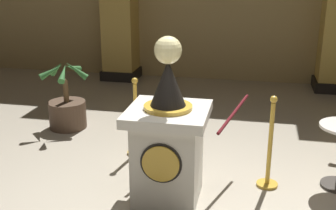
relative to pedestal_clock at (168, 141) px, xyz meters
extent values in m
cube|color=beige|center=(0.00, 0.00, -0.20)|extent=(0.65, 0.65, 0.91)
cube|color=beige|center=(0.00, 0.00, 0.30)|extent=(0.81, 0.81, 0.10)
cylinder|color=gold|center=(0.00, -0.34, -0.10)|extent=(0.37, 0.03, 0.37)
cylinder|color=black|center=(0.00, -0.33, -0.10)|extent=(0.41, 0.01, 0.41)
cylinder|color=gold|center=(0.00, 0.00, 0.37)|extent=(0.49, 0.49, 0.04)
cone|color=black|center=(0.00, 0.00, 0.62)|extent=(0.36, 0.36, 0.46)
cylinder|color=gold|center=(0.00, 0.00, 0.84)|extent=(0.03, 0.03, 0.07)
sphere|color=beige|center=(0.00, 0.00, 0.95)|extent=(0.27, 0.27, 0.27)
cylinder|color=gold|center=(1.04, 0.50, -0.64)|extent=(0.24, 0.24, 0.03)
cylinder|color=gold|center=(1.04, 0.50, -0.17)|extent=(0.05, 0.05, 0.98)
sphere|color=gold|center=(1.04, 0.50, 0.37)|extent=(0.08, 0.08, 0.08)
cylinder|color=gold|center=(-0.64, 1.02, -0.64)|extent=(0.24, 0.24, 0.03)
cylinder|color=gold|center=(-0.64, 1.02, -0.18)|extent=(0.05, 0.05, 0.96)
sphere|color=gold|center=(-0.64, 1.02, 0.34)|extent=(0.08, 0.08, 0.08)
cylinder|color=#591419|center=(0.62, 0.63, 0.13)|extent=(0.30, 0.86, 0.22)
cylinder|color=#591419|center=(-0.22, 0.89, 0.13)|extent=(0.30, 0.86, 0.22)
sphere|color=#591419|center=(0.20, 0.76, 0.04)|extent=(0.04, 0.04, 0.04)
cube|color=black|center=(-2.03, 4.76, -0.56)|extent=(0.74, 0.74, 0.20)
cube|color=black|center=(2.36, 4.76, -0.56)|extent=(0.79, 0.79, 0.20)
cylinder|color=#4C3828|center=(-1.92, 1.73, -0.45)|extent=(0.56, 0.56, 0.41)
cylinder|color=brown|center=(-1.92, 1.73, -0.07)|extent=(0.08, 0.08, 0.34)
cone|color=#2D662D|center=(-1.74, 1.76, 0.24)|extent=(0.36, 0.15, 0.31)
cone|color=#2D662D|center=(-1.87, 1.91, 0.24)|extent=(0.18, 0.38, 0.25)
cone|color=#2D662D|center=(-2.08, 1.82, 0.24)|extent=(0.35, 0.26, 0.32)
cone|color=#2D662D|center=(-2.07, 1.63, 0.24)|extent=(0.34, 0.32, 0.26)
cone|color=#2D662D|center=(-1.86, 1.56, 0.24)|extent=(0.19, 0.37, 0.28)
camera|label=1|loc=(0.84, -4.00, 1.75)|focal=46.19mm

